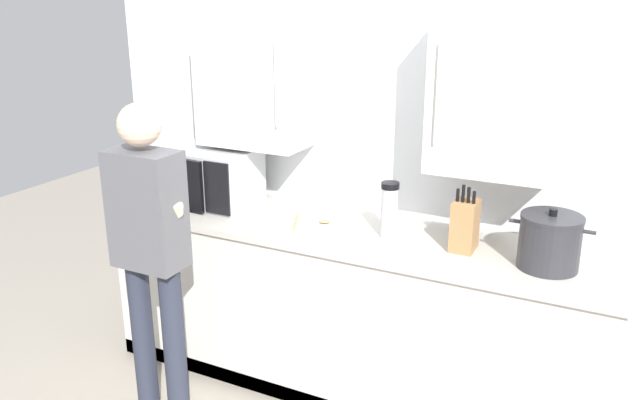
{
  "coord_description": "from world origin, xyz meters",
  "views": [
    {
      "loc": [
        1.27,
        -2.15,
        2.12
      ],
      "look_at": [
        -0.15,
        0.69,
        1.08
      ],
      "focal_mm": 36.29,
      "sensor_mm": 36.0,
      "label": 1
    }
  ],
  "objects_px": {
    "microwave_oven": "(203,175)",
    "wooden_spoon": "(310,221)",
    "thermos_flask": "(389,210)",
    "person_figure": "(150,239)",
    "knife_block": "(465,225)",
    "stock_pot": "(550,242)"
  },
  "relations": [
    {
      "from": "wooden_spoon",
      "to": "stock_pot",
      "type": "relative_size",
      "value": 0.63
    },
    {
      "from": "wooden_spoon",
      "to": "knife_block",
      "type": "bearing_deg",
      "value": 0.13
    },
    {
      "from": "knife_block",
      "to": "person_figure",
      "type": "xyz_separation_m",
      "value": [
        -1.34,
        -0.67,
        -0.07
      ]
    },
    {
      "from": "microwave_oven",
      "to": "stock_pot",
      "type": "relative_size",
      "value": 1.55
    },
    {
      "from": "microwave_oven",
      "to": "person_figure",
      "type": "xyz_separation_m",
      "value": [
        0.22,
        -0.73,
        -0.11
      ]
    },
    {
      "from": "microwave_oven",
      "to": "wooden_spoon",
      "type": "distance_m",
      "value": 0.75
    },
    {
      "from": "knife_block",
      "to": "person_figure",
      "type": "height_order",
      "value": "person_figure"
    },
    {
      "from": "microwave_oven",
      "to": "person_figure",
      "type": "relative_size",
      "value": 0.35
    },
    {
      "from": "wooden_spoon",
      "to": "thermos_flask",
      "type": "distance_m",
      "value": 0.47
    },
    {
      "from": "knife_block",
      "to": "person_figure",
      "type": "distance_m",
      "value": 1.5
    },
    {
      "from": "stock_pot",
      "to": "thermos_flask",
      "type": "bearing_deg",
      "value": 178.06
    },
    {
      "from": "thermos_flask",
      "to": "person_figure",
      "type": "bearing_deg",
      "value": -145.52
    },
    {
      "from": "microwave_oven",
      "to": "stock_pot",
      "type": "distance_m",
      "value": 1.95
    },
    {
      "from": "thermos_flask",
      "to": "stock_pot",
      "type": "distance_m",
      "value": 0.77
    },
    {
      "from": "microwave_oven",
      "to": "knife_block",
      "type": "distance_m",
      "value": 1.56
    },
    {
      "from": "thermos_flask",
      "to": "wooden_spoon",
      "type": "bearing_deg",
      "value": 178.61
    },
    {
      "from": "wooden_spoon",
      "to": "microwave_oven",
      "type": "bearing_deg",
      "value": 175.9
    },
    {
      "from": "microwave_oven",
      "to": "stock_pot",
      "type": "bearing_deg",
      "value": -2.62
    },
    {
      "from": "stock_pot",
      "to": "wooden_spoon",
      "type": "bearing_deg",
      "value": 178.27
    },
    {
      "from": "thermos_flask",
      "to": "person_figure",
      "type": "xyz_separation_m",
      "value": [
        -0.96,
        -0.66,
        -0.09
      ]
    },
    {
      "from": "knife_block",
      "to": "stock_pot",
      "type": "distance_m",
      "value": 0.39
    },
    {
      "from": "microwave_oven",
      "to": "thermos_flask",
      "type": "height_order",
      "value": "microwave_oven"
    }
  ]
}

